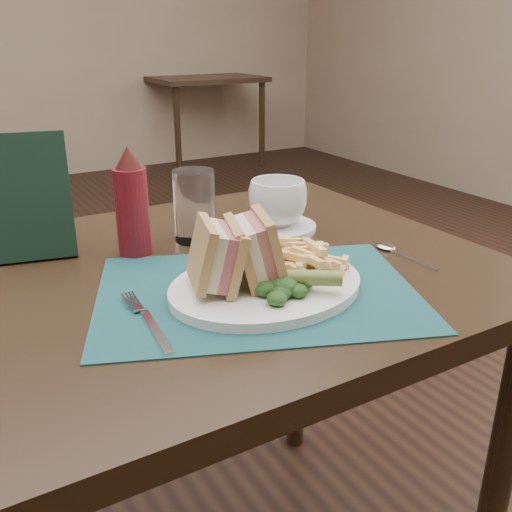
{
  "coord_description": "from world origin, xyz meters",
  "views": [
    {
      "loc": [
        -0.39,
        -1.28,
        1.11
      ],
      "look_at": [
        0.01,
        -0.6,
        0.8
      ],
      "focal_mm": 40.0,
      "sensor_mm": 36.0,
      "label": 1
    }
  ],
  "objects_px": {
    "table_main": "(222,447)",
    "placemat": "(257,292)",
    "table_bg_right": "(205,121)",
    "plate": "(266,286)",
    "sandwich_half_b": "(241,249)",
    "coffee_cup": "(278,203)",
    "check_presenter": "(31,197)",
    "saucer": "(277,227)",
    "drinking_glass": "(195,206)",
    "sandwich_half_a": "(202,257)",
    "ketchup_bottle": "(132,202)"
  },
  "relations": [
    {
      "from": "check_presenter",
      "to": "table_main",
      "type": "bearing_deg",
      "value": -26.05
    },
    {
      "from": "saucer",
      "to": "drinking_glass",
      "type": "xyz_separation_m",
      "value": [
        -0.16,
        0.03,
        0.06
      ]
    },
    {
      "from": "table_bg_right",
      "to": "saucer",
      "type": "relative_size",
      "value": 6.0
    },
    {
      "from": "table_main",
      "to": "plate",
      "type": "relative_size",
      "value": 3.0
    },
    {
      "from": "table_bg_right",
      "to": "plate",
      "type": "relative_size",
      "value": 3.0
    },
    {
      "from": "placemat",
      "to": "ketchup_bottle",
      "type": "xyz_separation_m",
      "value": [
        -0.1,
        0.24,
        0.09
      ]
    },
    {
      "from": "sandwich_half_b",
      "to": "drinking_glass",
      "type": "xyz_separation_m",
      "value": [
        0.04,
        0.24,
        -0.0
      ]
    },
    {
      "from": "table_bg_right",
      "to": "plate",
      "type": "bearing_deg",
      "value": -114.3
    },
    {
      "from": "plate",
      "to": "coffee_cup",
      "type": "relative_size",
      "value": 2.69
    },
    {
      "from": "table_bg_right",
      "to": "saucer",
      "type": "distance_m",
      "value": 4.03
    },
    {
      "from": "coffee_cup",
      "to": "sandwich_half_a",
      "type": "bearing_deg",
      "value": -140.93
    },
    {
      "from": "plate",
      "to": "check_presenter",
      "type": "bearing_deg",
      "value": 123.54
    },
    {
      "from": "ketchup_bottle",
      "to": "check_presenter",
      "type": "bearing_deg",
      "value": 150.73
    },
    {
      "from": "sandwich_half_b",
      "to": "ketchup_bottle",
      "type": "distance_m",
      "value": 0.25
    },
    {
      "from": "placemat",
      "to": "drinking_glass",
      "type": "height_order",
      "value": "drinking_glass"
    },
    {
      "from": "plate",
      "to": "check_presenter",
      "type": "distance_m",
      "value": 0.43
    },
    {
      "from": "table_bg_right",
      "to": "sandwich_half_b",
      "type": "bearing_deg",
      "value": -114.79
    },
    {
      "from": "saucer",
      "to": "coffee_cup",
      "type": "bearing_deg",
      "value": 0.0
    },
    {
      "from": "table_bg_right",
      "to": "sandwich_half_a",
      "type": "distance_m",
      "value": 4.33
    },
    {
      "from": "drinking_glass",
      "to": "sandwich_half_a",
      "type": "bearing_deg",
      "value": -112.51
    },
    {
      "from": "placemat",
      "to": "coffee_cup",
      "type": "height_order",
      "value": "coffee_cup"
    },
    {
      "from": "placemat",
      "to": "sandwich_half_a",
      "type": "distance_m",
      "value": 0.11
    },
    {
      "from": "plate",
      "to": "drinking_glass",
      "type": "relative_size",
      "value": 2.31
    },
    {
      "from": "table_bg_right",
      "to": "sandwich_half_a",
      "type": "bearing_deg",
      "value": -115.54
    },
    {
      "from": "placemat",
      "to": "sandwich_half_b",
      "type": "height_order",
      "value": "sandwich_half_b"
    },
    {
      "from": "table_bg_right",
      "to": "check_presenter",
      "type": "height_order",
      "value": "check_presenter"
    },
    {
      "from": "sandwich_half_b",
      "to": "saucer",
      "type": "distance_m",
      "value": 0.3
    },
    {
      "from": "drinking_glass",
      "to": "coffee_cup",
      "type": "bearing_deg",
      "value": -9.17
    },
    {
      "from": "sandwich_half_a",
      "to": "drinking_glass",
      "type": "height_order",
      "value": "drinking_glass"
    },
    {
      "from": "table_main",
      "to": "table_bg_right",
      "type": "relative_size",
      "value": 1.0
    },
    {
      "from": "table_bg_right",
      "to": "saucer",
      "type": "bearing_deg",
      "value": -113.49
    },
    {
      "from": "plate",
      "to": "check_presenter",
      "type": "relative_size",
      "value": 1.42
    },
    {
      "from": "table_main",
      "to": "sandwich_half_b",
      "type": "distance_m",
      "value": 0.46
    },
    {
      "from": "coffee_cup",
      "to": "ketchup_bottle",
      "type": "bearing_deg",
      "value": 177.02
    },
    {
      "from": "table_bg_right",
      "to": "coffee_cup",
      "type": "height_order",
      "value": "coffee_cup"
    },
    {
      "from": "placemat",
      "to": "ketchup_bottle",
      "type": "bearing_deg",
      "value": 112.68
    },
    {
      "from": "coffee_cup",
      "to": "drinking_glass",
      "type": "xyz_separation_m",
      "value": [
        -0.16,
        0.03,
        0.01
      ]
    },
    {
      "from": "placemat",
      "to": "check_presenter",
      "type": "relative_size",
      "value": 2.2
    },
    {
      "from": "table_bg_right",
      "to": "sandwich_half_b",
      "type": "xyz_separation_m",
      "value": [
        -1.8,
        -3.9,
        0.44
      ]
    },
    {
      "from": "table_main",
      "to": "placemat",
      "type": "height_order",
      "value": "placemat"
    },
    {
      "from": "table_main",
      "to": "coffee_cup",
      "type": "height_order",
      "value": "coffee_cup"
    },
    {
      "from": "table_main",
      "to": "coffee_cup",
      "type": "bearing_deg",
      "value": 28.93
    },
    {
      "from": "placemat",
      "to": "sandwich_half_a",
      "type": "relative_size",
      "value": 4.65
    },
    {
      "from": "coffee_cup",
      "to": "drinking_glass",
      "type": "relative_size",
      "value": 0.86
    },
    {
      "from": "sandwich_half_a",
      "to": "saucer",
      "type": "bearing_deg",
      "value": 55.07
    },
    {
      "from": "drinking_glass",
      "to": "table_main",
      "type": "bearing_deg",
      "value": -98.64
    },
    {
      "from": "sandwich_half_a",
      "to": "check_presenter",
      "type": "bearing_deg",
      "value": 134.48
    },
    {
      "from": "plate",
      "to": "sandwich_half_b",
      "type": "distance_m",
      "value": 0.07
    },
    {
      "from": "coffee_cup",
      "to": "ketchup_bottle",
      "type": "xyz_separation_m",
      "value": [
        -0.28,
        0.01,
        0.04
      ]
    },
    {
      "from": "table_main",
      "to": "sandwich_half_b",
      "type": "bearing_deg",
      "value": -99.47
    }
  ]
}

